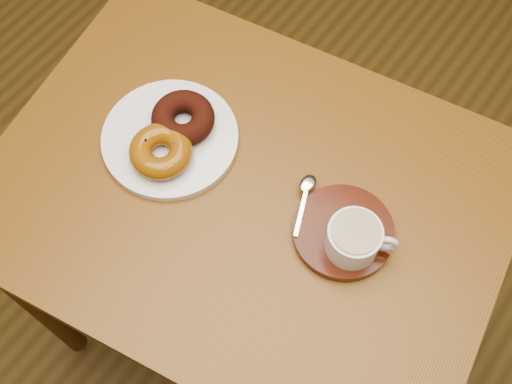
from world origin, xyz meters
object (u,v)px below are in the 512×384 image
Objects in this scene: cafe_table at (247,221)px; coffee_cup at (354,238)px; saucer at (343,232)px; donut_plate at (170,138)px.

coffee_cup reaches higher than cafe_table.
saucer is at bearing 0.65° from cafe_table.
donut_plate is 0.33m from saucer.
coffee_cup is (0.35, 0.02, 0.04)m from donut_plate.
donut_plate reaches higher than cafe_table.
coffee_cup is at bearing -30.11° from saucer.
cafe_table is at bearing 158.03° from coffee_cup.
donut_plate is 1.45× the size of saucer.
donut_plate is at bearing -174.64° from saucer.
cafe_table is at bearing 0.21° from donut_plate.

